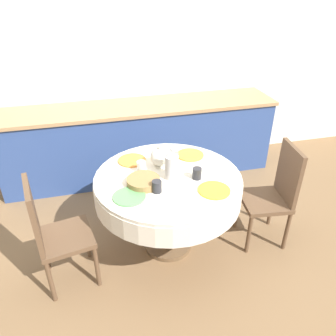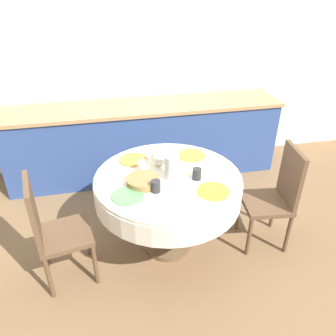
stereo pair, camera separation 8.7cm
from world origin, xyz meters
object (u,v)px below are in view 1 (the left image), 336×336
object	(u,v)px
chair_right	(53,231)
coffee_carafe	(172,165)
chair_left	(275,192)
teapot	(160,157)

from	to	relation	value
chair_right	coffee_carafe	xyz separation A→B (m)	(0.97, 0.15, 0.36)
chair_right	chair_left	bearing A→B (deg)	81.20
chair_left	coffee_carafe	bearing A→B (deg)	91.41
chair_left	teapot	size ratio (longest dim) A/B	4.43
chair_left	coffee_carafe	size ratio (longest dim) A/B	3.46
chair_left	chair_right	distance (m)	1.90
chair_right	coffee_carafe	distance (m)	1.04
coffee_carafe	teapot	world-z (taller)	coffee_carafe
teapot	chair_left	bearing A→B (deg)	-16.99
teapot	coffee_carafe	bearing A→B (deg)	-76.26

